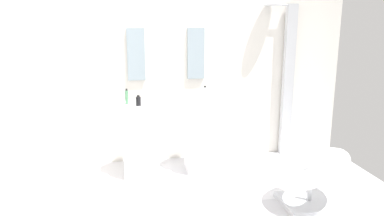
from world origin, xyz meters
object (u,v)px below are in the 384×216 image
object	(u,v)px
lounge_chair	(311,174)
soap_bottle_white	(205,92)
soap_bottle_green	(127,97)
pedestal_sink_right	(202,133)
shower_column	(287,78)
pedestal_sink_left	(140,136)
soap_bottle_black	(138,101)

from	to	relation	value
lounge_chair	soap_bottle_white	xyz separation A→B (m)	(-0.82, 1.26, 0.61)
soap_bottle_green	lounge_chair	bearing A→B (deg)	-31.40
pedestal_sink_right	shower_column	xyz separation A→B (m)	(1.25, 0.37, 0.60)
shower_column	lounge_chair	world-z (taller)	shower_column
pedestal_sink_left	soap_bottle_green	distance (m)	0.52
lounge_chair	soap_bottle_white	distance (m)	1.63
lounge_chair	soap_bottle_white	world-z (taller)	soap_bottle_white
pedestal_sink_right	soap_bottle_white	bearing A→B (deg)	64.35
shower_column	pedestal_sink_right	bearing A→B (deg)	-163.44
soap_bottle_black	soap_bottle_green	bearing A→B (deg)	138.13
soap_bottle_black	soap_bottle_white	bearing A→B (deg)	18.80
lounge_chair	shower_column	bearing A→B (deg)	76.33
lounge_chair	soap_bottle_white	size ratio (longest dim) A/B	7.09
pedestal_sink_left	soap_bottle_black	size ratio (longest dim) A/B	8.16
shower_column	soap_bottle_black	xyz separation A→B (m)	(-2.03, -0.53, -0.13)
soap_bottle_white	soap_bottle_black	world-z (taller)	soap_bottle_white
pedestal_sink_right	soap_bottle_green	bearing A→B (deg)	-177.36
shower_column	lounge_chair	size ratio (longest dim) A/B	1.89
pedestal_sink_left	pedestal_sink_right	bearing A→B (deg)	0.00
lounge_chair	pedestal_sink_right	bearing A→B (deg)	127.99
soap_bottle_green	soap_bottle_white	world-z (taller)	soap_bottle_green
soap_bottle_green	soap_bottle_white	xyz separation A→B (m)	(0.96, 0.17, -0.01)
pedestal_sink_right	shower_column	size ratio (longest dim) A/B	0.49
pedestal_sink_left	soap_bottle_black	xyz separation A→B (m)	(-0.01, -0.16, 0.47)
pedestal_sink_left	soap_bottle_white	world-z (taller)	soap_bottle_white
pedestal_sink_right	soap_bottle_white	world-z (taller)	soap_bottle_white
soap_bottle_green	soap_bottle_white	bearing A→B (deg)	9.96
pedestal_sink_left	soap_bottle_black	distance (m)	0.50
pedestal_sink_left	soap_bottle_green	bearing A→B (deg)	-163.10
pedestal_sink_right	shower_column	world-z (taller)	shower_column
pedestal_sink_right	soap_bottle_white	distance (m)	0.51
pedestal_sink_right	pedestal_sink_left	bearing A→B (deg)	180.00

